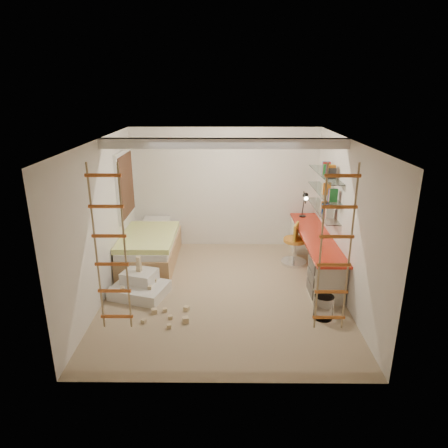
{
  "coord_description": "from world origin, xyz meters",
  "views": [
    {
      "loc": [
        0.05,
        -6.17,
        3.37
      ],
      "look_at": [
        0.0,
        0.3,
        1.15
      ],
      "focal_mm": 32.0,
      "sensor_mm": 36.0,
      "label": 1
    }
  ],
  "objects_px": {
    "bed": "(151,248)",
    "swivel_chair": "(294,249)",
    "desk": "(314,252)",
    "play_platform": "(140,286)"
  },
  "relations": [
    {
      "from": "desk",
      "to": "play_platform",
      "type": "xyz_separation_m",
      "value": [
        -3.15,
        -0.95,
        -0.25
      ]
    },
    {
      "from": "desk",
      "to": "bed",
      "type": "distance_m",
      "value": 3.22
    },
    {
      "from": "desk",
      "to": "swivel_chair",
      "type": "bearing_deg",
      "value": 132.66
    },
    {
      "from": "bed",
      "to": "play_platform",
      "type": "xyz_separation_m",
      "value": [
        0.04,
        -1.31,
        -0.18
      ]
    },
    {
      "from": "desk",
      "to": "play_platform",
      "type": "height_order",
      "value": "desk"
    },
    {
      "from": "bed",
      "to": "swivel_chair",
      "type": "relative_size",
      "value": 2.31
    },
    {
      "from": "bed",
      "to": "swivel_chair",
      "type": "bearing_deg",
      "value": -0.4
    },
    {
      "from": "desk",
      "to": "bed",
      "type": "bearing_deg",
      "value": 173.51
    },
    {
      "from": "bed",
      "to": "swivel_chair",
      "type": "xyz_separation_m",
      "value": [
        2.88,
        -0.02,
        -0.01
      ]
    },
    {
      "from": "swivel_chair",
      "to": "play_platform",
      "type": "height_order",
      "value": "swivel_chair"
    }
  ]
}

